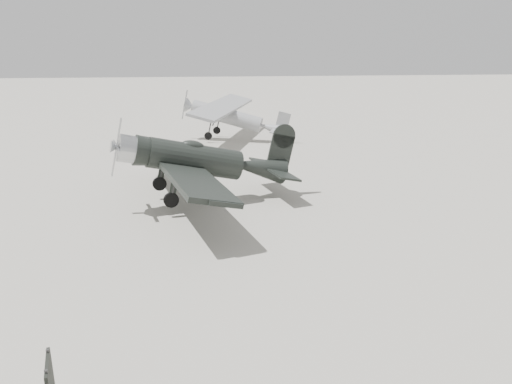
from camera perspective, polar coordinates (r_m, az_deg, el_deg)
The scene contains 3 objects.
ground at distance 16.84m, azimuth -4.20°, elevation -8.92°, with size 160.00×160.00×0.00m, color gray.
lowwing_monoplane at distance 22.87m, azimuth -6.08°, elevation 3.57°, with size 8.54×11.75×3.79m.
highwing_monoplane at distance 36.81m, azimuth -2.87°, elevation 8.91°, with size 7.97×11.08×3.15m.
Camera 1 is at (-0.18, -15.08, 7.50)m, focal length 35.00 mm.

